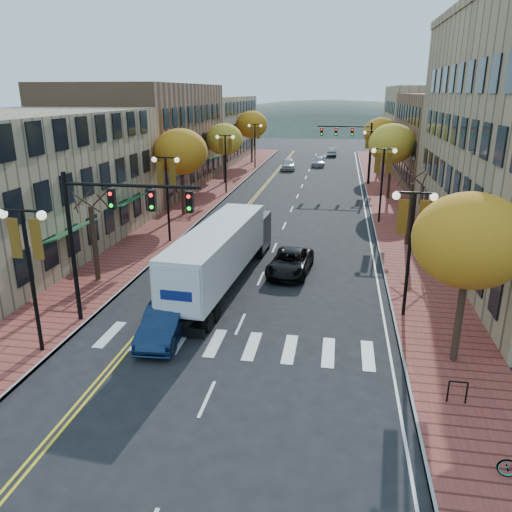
% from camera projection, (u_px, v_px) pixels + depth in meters
% --- Properties ---
extents(ground, '(200.00, 200.00, 0.00)m').
position_uv_depth(ground, '(220.00, 369.00, 19.33)').
color(ground, black).
rests_on(ground, ground).
extents(sidewalk_left, '(4.00, 85.00, 0.15)m').
position_uv_depth(sidewalk_left, '(209.00, 196.00, 51.16)').
color(sidewalk_left, brown).
rests_on(sidewalk_left, ground).
extents(sidewalk_right, '(4.00, 85.00, 0.15)m').
position_uv_depth(sidewalk_right, '(389.00, 202.00, 48.32)').
color(sidewalk_right, brown).
rests_on(sidewalk_right, ground).
extents(building_left_near, '(12.00, 22.00, 9.00)m').
position_uv_depth(building_left_near, '(13.00, 183.00, 32.77)').
color(building_left_near, '#9E8966').
rests_on(building_left_near, ground).
extents(building_left_mid, '(12.00, 24.00, 11.00)m').
position_uv_depth(building_left_mid, '(144.00, 137.00, 53.99)').
color(building_left_mid, brown).
rests_on(building_left_mid, ground).
extents(building_left_far, '(12.00, 26.00, 9.50)m').
position_uv_depth(building_left_far, '(205.00, 128.00, 77.64)').
color(building_left_far, '#9E8966').
rests_on(building_left_far, ground).
extents(building_right_mid, '(15.00, 24.00, 10.00)m').
position_uv_depth(building_right_mid, '(475.00, 142.00, 54.17)').
color(building_right_mid, brown).
rests_on(building_right_mid, ground).
extents(building_right_far, '(15.00, 20.00, 11.00)m').
position_uv_depth(building_right_far, '(439.00, 125.00, 74.61)').
color(building_right_far, '#9E8966').
rests_on(building_right_far, ground).
extents(tree_left_a, '(0.28, 0.28, 4.20)m').
position_uv_depth(tree_left_a, '(95.00, 243.00, 27.54)').
color(tree_left_a, '#382619').
rests_on(tree_left_a, sidewalk_left).
extents(tree_left_b, '(4.48, 4.48, 7.21)m').
position_uv_depth(tree_left_b, '(181.00, 152.00, 41.51)').
color(tree_left_b, '#382619').
rests_on(tree_left_b, sidewalk_left).
extents(tree_left_c, '(4.16, 4.16, 6.69)m').
position_uv_depth(tree_left_c, '(224.00, 139.00, 56.62)').
color(tree_left_c, '#382619').
rests_on(tree_left_c, sidewalk_left).
extents(tree_left_d, '(4.61, 4.61, 7.42)m').
position_uv_depth(tree_left_d, '(252.00, 125.00, 73.30)').
color(tree_left_d, '#382619').
rests_on(tree_left_d, sidewalk_left).
extents(tree_right_a, '(4.16, 4.16, 6.69)m').
position_uv_depth(tree_right_a, '(470.00, 241.00, 18.20)').
color(tree_right_a, '#382619').
rests_on(tree_right_a, sidewalk_right).
extents(tree_right_b, '(0.28, 0.28, 4.20)m').
position_uv_depth(tree_right_b, '(409.00, 214.00, 34.06)').
color(tree_right_b, '#382619').
rests_on(tree_right_b, sidewalk_right).
extents(tree_right_c, '(4.48, 4.48, 7.21)m').
position_uv_depth(tree_right_c, '(392.00, 144.00, 48.04)').
color(tree_right_c, '#382619').
rests_on(tree_right_c, sidewalk_right).
extents(tree_right_d, '(4.35, 4.35, 7.00)m').
position_uv_depth(tree_right_d, '(381.00, 133.00, 63.07)').
color(tree_right_d, '#382619').
rests_on(tree_right_d, sidewalk_right).
extents(lamp_left_a, '(1.96, 0.36, 6.05)m').
position_uv_depth(lamp_left_a, '(28.00, 254.00, 19.17)').
color(lamp_left_a, black).
rests_on(lamp_left_a, ground).
extents(lamp_left_b, '(1.96, 0.36, 6.05)m').
position_uv_depth(lamp_left_b, '(167.00, 183.00, 34.15)').
color(lamp_left_b, black).
rests_on(lamp_left_b, ground).
extents(lamp_left_c, '(1.96, 0.36, 6.05)m').
position_uv_depth(lamp_left_c, '(225.00, 152.00, 51.00)').
color(lamp_left_c, black).
rests_on(lamp_left_c, ground).
extents(lamp_left_d, '(1.96, 0.36, 6.05)m').
position_uv_depth(lamp_left_d, '(255.00, 137.00, 67.85)').
color(lamp_left_d, black).
rests_on(lamp_left_d, ground).
extents(lamp_right_a, '(1.96, 0.36, 6.05)m').
position_uv_depth(lamp_right_a, '(412.00, 230.00, 22.42)').
color(lamp_right_a, black).
rests_on(lamp_right_a, ground).
extents(lamp_right_b, '(1.96, 0.36, 6.05)m').
position_uv_depth(lamp_right_b, '(383.00, 171.00, 39.27)').
color(lamp_right_b, black).
rests_on(lamp_right_b, ground).
extents(lamp_right_c, '(1.96, 0.36, 6.05)m').
position_uv_depth(lamp_right_c, '(371.00, 147.00, 56.12)').
color(lamp_right_c, black).
rests_on(lamp_right_c, ground).
extents(traffic_mast_near, '(6.10, 0.35, 7.00)m').
position_uv_depth(traffic_mast_near, '(110.00, 221.00, 21.46)').
color(traffic_mast_near, black).
rests_on(traffic_mast_near, ground).
extents(traffic_mast_far, '(6.10, 0.34, 7.00)m').
position_uv_depth(traffic_mast_far, '(353.00, 141.00, 56.24)').
color(traffic_mast_far, black).
rests_on(traffic_mast_far, ground).
extents(semi_truck, '(3.20, 14.32, 3.55)m').
position_uv_depth(semi_truck, '(224.00, 248.00, 27.25)').
color(semi_truck, black).
rests_on(semi_truck, ground).
extents(navy_sedan, '(1.88, 4.59, 1.48)m').
position_uv_depth(navy_sedan, '(165.00, 322.00, 21.57)').
color(navy_sedan, '#0E1D38').
rests_on(navy_sedan, ground).
extents(black_suv, '(2.66, 5.03, 1.35)m').
position_uv_depth(black_suv, '(290.00, 262.00, 29.33)').
color(black_suv, black).
rests_on(black_suv, ground).
extents(car_far_white, '(2.25, 4.62, 1.52)m').
position_uv_depth(car_far_white, '(288.00, 164.00, 68.36)').
color(car_far_white, silver).
rests_on(car_far_white, ground).
extents(car_far_silver, '(1.94, 4.53, 1.30)m').
position_uv_depth(car_far_silver, '(318.00, 162.00, 71.60)').
color(car_far_silver, '#9B9BA2').
rests_on(car_far_silver, ground).
extents(car_far_oncoming, '(1.52, 4.31, 1.42)m').
position_uv_depth(car_far_oncoming, '(332.00, 152.00, 82.86)').
color(car_far_oncoming, '#94959B').
rests_on(car_far_oncoming, ground).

